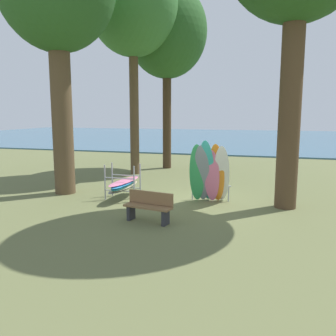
# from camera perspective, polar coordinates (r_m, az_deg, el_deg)

# --- Properties ---
(ground_plane) EXTENTS (80.00, 80.00, 0.00)m
(ground_plane) POSITION_cam_1_polar(r_m,az_deg,el_deg) (12.19, 4.14, -5.69)
(ground_plane) COLOR #60663D
(lake_water) EXTENTS (80.00, 36.00, 0.10)m
(lake_water) POSITION_cam_1_polar(r_m,az_deg,el_deg) (43.24, 12.86, 4.70)
(lake_water) COLOR #38607A
(lake_water) RESTS_ON ground
(tree_mid_behind) EXTENTS (4.22, 4.22, 9.69)m
(tree_mid_behind) POSITION_cam_1_polar(r_m,az_deg,el_deg) (20.04, -0.18, 20.81)
(tree_mid_behind) COLOR #42301E
(tree_mid_behind) RESTS_ON ground
(tree_far_left_back) EXTENTS (4.27, 4.27, 10.59)m
(tree_far_left_back) POSITION_cam_1_polar(r_m,az_deg,el_deg) (18.50, -5.66, 24.53)
(tree_far_left_back) COLOR brown
(tree_far_left_back) RESTS_ON ground
(leaning_board_pile) EXTENTS (1.43, 1.02, 2.18)m
(leaning_board_pile) POSITION_cam_1_polar(r_m,az_deg,el_deg) (12.17, 6.61, -0.90)
(leaning_board_pile) COLOR #339E56
(leaning_board_pile) RESTS_ON ground
(board_storage_rack) EXTENTS (1.15, 2.13, 1.25)m
(board_storage_rack) POSITION_cam_1_polar(r_m,az_deg,el_deg) (12.82, -7.09, -2.61)
(board_storage_rack) COLOR #9EA0A5
(board_storage_rack) RESTS_ON ground
(park_bench) EXTENTS (1.45, 0.67, 0.85)m
(park_bench) POSITION_cam_1_polar(r_m,az_deg,el_deg) (10.11, -3.09, -6.10)
(park_bench) COLOR #2D2D33
(park_bench) RESTS_ON ground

